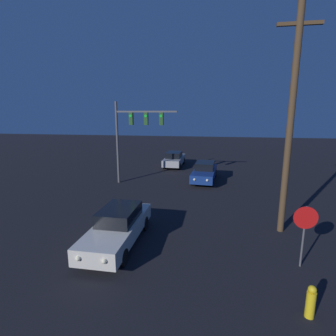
% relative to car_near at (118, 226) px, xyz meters
% --- Properties ---
extents(car_near, '(1.73, 4.90, 1.48)m').
position_rel_car_near_xyz_m(car_near, '(0.00, 0.00, 0.00)').
color(car_near, beige).
rests_on(car_near, ground_plane).
extents(car_mid, '(2.01, 4.98, 1.48)m').
position_rel_car_near_xyz_m(car_mid, '(3.25, 10.87, 0.00)').
color(car_mid, navy).
rests_on(car_mid, ground_plane).
extents(car_far, '(1.79, 4.93, 1.48)m').
position_rel_car_near_xyz_m(car_far, '(0.07, 16.22, 0.00)').
color(car_far, '#99999E').
rests_on(car_far, ground_plane).
extents(traffic_signal_mast, '(4.62, 0.30, 6.15)m').
position_rel_car_near_xyz_m(traffic_signal_mast, '(-2.00, 9.29, 3.46)').
color(traffic_signal_mast, '#4C4C51').
rests_on(traffic_signal_mast, ground_plane).
extents(stop_sign, '(0.80, 0.07, 2.24)m').
position_rel_car_near_xyz_m(stop_sign, '(6.94, -0.60, 0.83)').
color(stop_sign, '#4C4C51').
rests_on(stop_sign, ground_plane).
extents(utility_pole, '(1.73, 0.28, 9.74)m').
position_rel_car_near_xyz_m(utility_pole, '(6.96, 2.31, 4.29)').
color(utility_pole, '#4C3823').
rests_on(utility_pole, ground_plane).
extents(fire_hydrant, '(0.24, 0.24, 0.93)m').
position_rel_car_near_xyz_m(fire_hydrant, '(6.41, -3.06, -0.29)').
color(fire_hydrant, gold).
rests_on(fire_hydrant, ground_plane).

